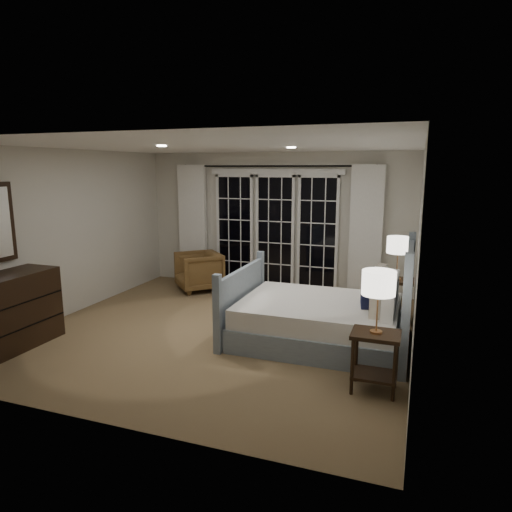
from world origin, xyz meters
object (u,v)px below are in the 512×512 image
(lamp_right, at_px, (398,245))
(dresser, at_px, (5,313))
(nightstand_left, at_px, (375,353))
(lamp_left, at_px, (379,283))
(bed, at_px, (324,318))
(armchair, at_px, (199,271))
(nightstand_right, at_px, (395,294))

(lamp_right, height_order, dresser, lamp_right)
(nightstand_left, relative_size, lamp_left, 0.98)
(bed, bearing_deg, armchair, 146.50)
(nightstand_right, relative_size, armchair, 0.82)
(lamp_left, xyz_separation_m, armchair, (-3.42, 2.90, -0.77))
(lamp_right, bearing_deg, armchair, 170.02)
(nightstand_right, xyz_separation_m, armchair, (-3.50, 0.62, -0.07))
(lamp_left, height_order, dresser, lamp_left)
(lamp_right, relative_size, dresser, 0.47)
(nightstand_right, bearing_deg, lamp_left, -91.95)
(nightstand_left, xyz_separation_m, dresser, (-4.39, -0.43, 0.06))
(nightstand_left, height_order, lamp_right, lamp_right)
(nightstand_left, distance_m, lamp_left, 0.72)
(lamp_left, xyz_separation_m, dresser, (-4.39, -0.43, -0.65))
(lamp_left, height_order, lamp_right, lamp_right)
(armchair, distance_m, dresser, 3.47)
(nightstand_right, xyz_separation_m, lamp_right, (0.00, 0.00, 0.71))
(bed, relative_size, lamp_left, 3.49)
(nightstand_left, bearing_deg, nightstand_right, 88.05)
(lamp_right, bearing_deg, dresser, -148.71)
(nightstand_left, relative_size, lamp_right, 0.99)
(bed, distance_m, nightstand_right, 1.42)
(nightstand_left, distance_m, nightstand_right, 2.29)
(bed, height_order, lamp_left, bed)
(nightstand_right, bearing_deg, bed, -125.19)
(nightstand_right, height_order, lamp_right, lamp_right)
(armchair, bearing_deg, nightstand_left, 6.19)
(nightstand_left, distance_m, lamp_right, 2.40)
(nightstand_left, bearing_deg, bed, 123.23)
(armchair, height_order, dresser, dresser)
(bed, bearing_deg, lamp_right, 54.81)
(lamp_left, distance_m, armchair, 4.55)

